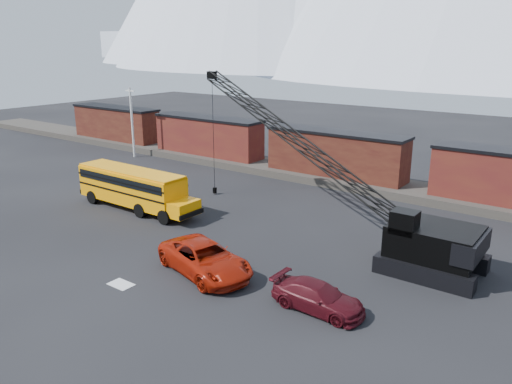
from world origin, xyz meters
TOP-DOWN VIEW (x-y plane):
  - ground at (0.00, 0.00)m, footprint 160.00×160.00m
  - gravel_berm at (0.00, 22.00)m, footprint 120.00×5.00m
  - boxcar_west_far at (-32.00, 22.00)m, footprint 13.70×3.10m
  - boxcar_west_near at (-16.00, 22.00)m, footprint 13.70×3.10m
  - boxcar_mid at (0.00, 22.00)m, footprint 13.70×3.10m
  - utility_pole at (-24.00, 18.00)m, footprint 1.40×0.24m
  - snow_patch at (0.50, -4.00)m, footprint 1.40×0.90m
  - school_bus at (-8.98, 5.25)m, footprint 11.65×2.65m
  - red_pickup at (3.32, -0.22)m, footprint 7.10×4.67m
  - maroon_suv at (10.55, 0.01)m, footprint 4.85×2.03m
  - crawler_crane at (3.13, 9.89)m, footprint 23.51×6.96m

SIDE VIEW (x-z plane):
  - ground at x=0.00m, z-range 0.00..0.00m
  - snow_patch at x=0.50m, z-range 0.00..0.02m
  - gravel_berm at x=0.00m, z-range 0.00..0.70m
  - maroon_suv at x=10.55m, z-range 0.00..1.40m
  - red_pickup at x=3.32m, z-range 0.00..1.81m
  - school_bus at x=-8.98m, z-range 0.20..3.39m
  - boxcar_west_far at x=-32.00m, z-range 0.68..4.85m
  - boxcar_west_near at x=-16.00m, z-range 0.68..4.85m
  - boxcar_mid at x=0.00m, z-range 0.68..4.85m
  - utility_pole at x=-24.00m, z-range 0.15..8.15m
  - crawler_crane at x=3.13m, z-range 0.78..11.49m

